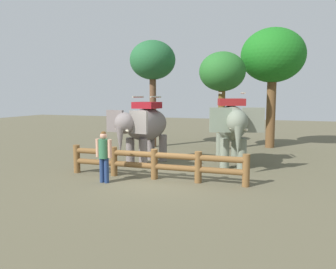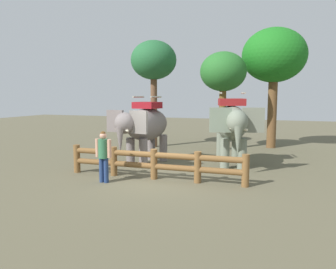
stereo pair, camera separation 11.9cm
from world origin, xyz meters
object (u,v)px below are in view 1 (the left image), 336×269
(elephant_near_left, at_px, (144,126))
(log_fence, at_px, (154,162))
(elephant_center, at_px, (232,125))
(tourist_woman_in_black, at_px, (104,153))
(tree_far_left, at_px, (273,57))
(tree_back_center, at_px, (222,73))
(tree_far_right, at_px, (153,62))

(elephant_near_left, bearing_deg, log_fence, -58.98)
(elephant_center, height_order, tourist_woman_in_black, elephant_center)
(log_fence, bearing_deg, tourist_woman_in_black, -144.38)
(log_fence, relative_size, tree_far_left, 1.00)
(elephant_center, height_order, tree_far_left, tree_far_left)
(tourist_woman_in_black, height_order, tree_back_center, tree_back_center)
(elephant_near_left, distance_m, tree_far_left, 8.73)
(tree_back_center, bearing_deg, tree_far_left, 34.97)
(elephant_center, bearing_deg, tourist_woman_in_black, -131.04)
(tree_far_right, bearing_deg, elephant_center, -36.50)
(elephant_near_left, xyz_separation_m, tree_far_right, (-1.43, 4.54, 3.10))
(tree_back_center, distance_m, tree_far_right, 3.87)
(tourist_woman_in_black, height_order, tree_far_right, tree_far_right)
(log_fence, distance_m, elephant_center, 3.95)
(elephant_near_left, distance_m, tree_back_center, 5.86)
(elephant_near_left, height_order, elephant_center, elephant_center)
(log_fence, bearing_deg, tree_back_center, 81.49)
(elephant_near_left, height_order, tree_far_left, tree_far_left)
(elephant_center, relative_size, tourist_woman_in_black, 2.09)
(elephant_near_left, distance_m, tourist_woman_in_black, 3.27)
(tourist_woman_in_black, bearing_deg, elephant_center, 48.96)
(elephant_near_left, height_order, tree_back_center, tree_back_center)
(tourist_woman_in_black, distance_m, tree_far_left, 11.55)
(elephant_center, xyz_separation_m, tree_back_center, (-1.13, 3.89, 2.34))
(tourist_woman_in_black, distance_m, tree_far_right, 8.71)
(log_fence, distance_m, elephant_near_left, 2.77)
(log_fence, xyz_separation_m, tree_far_left, (3.47, 8.69, 4.36))
(elephant_near_left, distance_m, tree_far_right, 5.68)
(log_fence, xyz_separation_m, elephant_center, (2.18, 3.10, 1.10))
(elephant_near_left, distance_m, elephant_center, 3.62)
(log_fence, distance_m, tree_far_left, 10.33)
(tree_far_right, bearing_deg, tourist_woman_in_black, -80.03)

